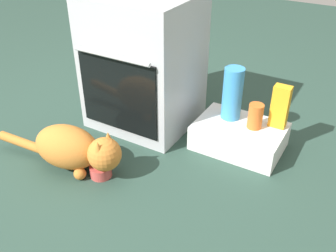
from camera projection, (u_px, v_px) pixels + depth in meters
ground at (105, 162)px, 2.04m from camera, size 8.00×8.00×0.00m
oven at (144, 62)px, 2.21m from camera, size 0.58×0.57×0.78m
pantry_cabinet at (239, 136)px, 2.13m from camera, size 0.48×0.34×0.14m
food_bowl at (101, 170)px, 1.93m from camera, size 0.11×0.11×0.08m
cat at (74, 148)px, 1.93m from camera, size 0.76×0.27×0.25m
sauce_jar at (255, 116)px, 2.03m from camera, size 0.08×0.08×0.14m
water_bottle at (232, 94)px, 2.08m from camera, size 0.11×0.11×0.30m
juice_carton at (280, 107)px, 2.02m from camera, size 0.09×0.06×0.24m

